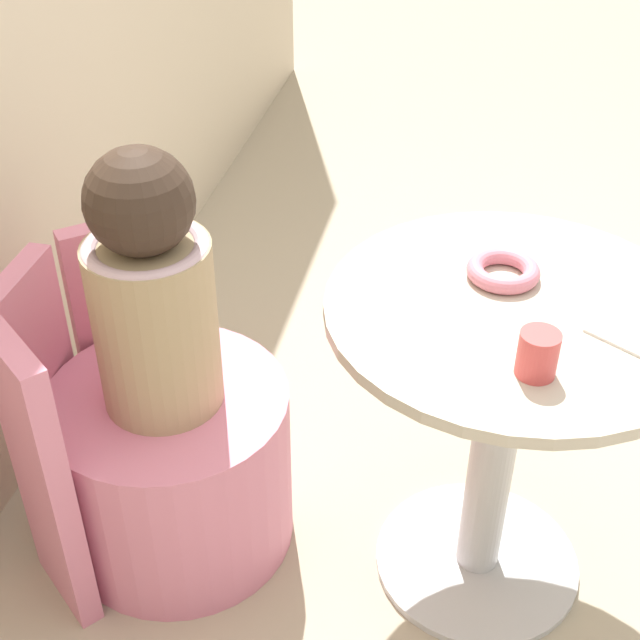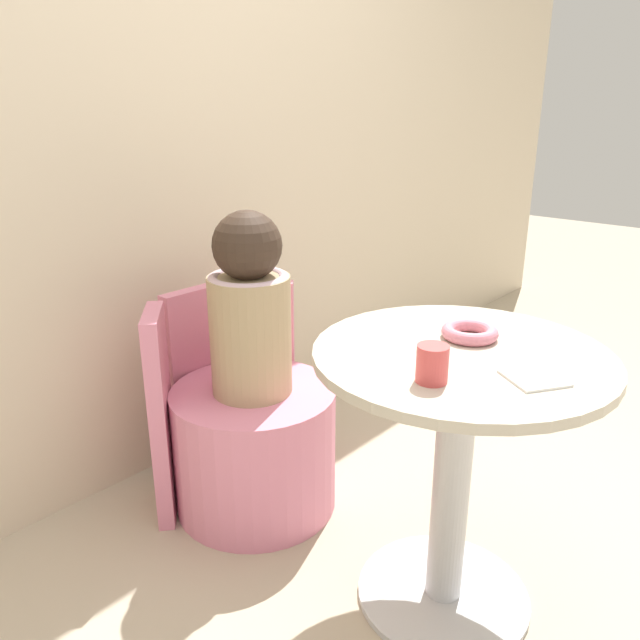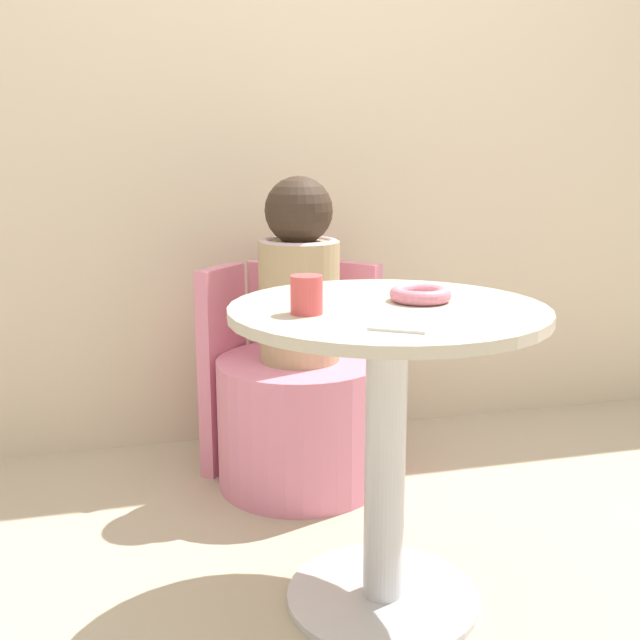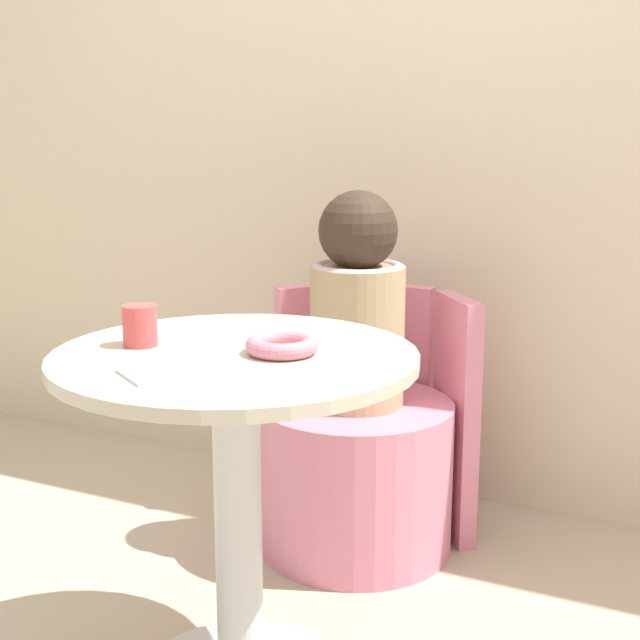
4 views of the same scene
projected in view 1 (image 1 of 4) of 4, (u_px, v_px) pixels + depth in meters
ground_plane at (456, 555)px, 2.07m from camera, size 12.00×12.00×0.00m
round_table at (501, 399)px, 1.76m from camera, size 0.71×0.71×0.72m
tub_chair at (175, 466)px, 2.02m from camera, size 0.53×0.53×0.42m
booth_backrest at (74, 406)px, 1.97m from camera, size 0.63×0.23×0.69m
child_figure at (151, 291)px, 1.74m from camera, size 0.25×0.25×0.57m
donut at (503, 271)px, 1.70m from camera, size 0.14×0.14×0.03m
cup at (538, 354)px, 1.45m from camera, size 0.07×0.07×0.08m
paper_napkin at (628, 330)px, 1.56m from camera, size 0.15×0.15×0.01m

